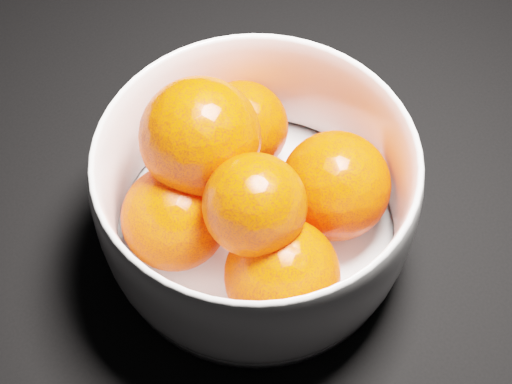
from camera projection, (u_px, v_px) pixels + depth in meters
bowl at (256, 196)px, 0.48m from camera, size 0.22×0.22×0.10m
orange_pile at (249, 189)px, 0.47m from camera, size 0.18×0.18×0.12m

